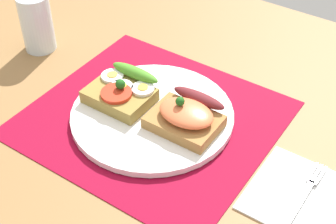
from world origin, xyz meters
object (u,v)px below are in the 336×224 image
at_px(sandwich_egg_tomato, 122,91).
at_px(fork, 305,193).
at_px(sandwich_salmon, 187,115).
at_px(napkin, 303,197).
at_px(plate, 152,115).
at_px(drinking_glass, 37,23).

relative_size(sandwich_egg_tomato, fork, 0.78).
xyz_separation_m(sandwich_egg_tomato, fork, (0.32, -0.01, -0.02)).
height_order(sandwich_egg_tomato, fork, sandwich_egg_tomato).
height_order(sandwich_egg_tomato, sandwich_salmon, sandwich_salmon).
bearing_deg(sandwich_salmon, napkin, -6.66).
relative_size(plate, napkin, 1.81).
height_order(sandwich_egg_tomato, napkin, sandwich_egg_tomato).
bearing_deg(sandwich_egg_tomato, fork, -2.64).
bearing_deg(sandwich_egg_tomato, sandwich_salmon, 2.37).
xyz_separation_m(sandwich_egg_tomato, drinking_glass, (-0.23, 0.05, 0.02)).
xyz_separation_m(napkin, fork, (0.00, 0.00, 0.00)).
bearing_deg(sandwich_salmon, plate, -174.86).
relative_size(sandwich_salmon, napkin, 0.74).
height_order(sandwich_salmon, fork, sandwich_salmon).
height_order(sandwich_egg_tomato, drinking_glass, drinking_glass).
bearing_deg(sandwich_egg_tomato, drinking_glass, 168.56).
relative_size(sandwich_salmon, fork, 0.81).
xyz_separation_m(plate, sandwich_egg_tomato, (-0.06, 0.00, 0.02)).
relative_size(plate, sandwich_salmon, 2.44).
distance_m(sandwich_salmon, napkin, 0.21).
xyz_separation_m(plate, fork, (0.26, -0.01, -0.00)).
relative_size(napkin, fork, 1.08).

